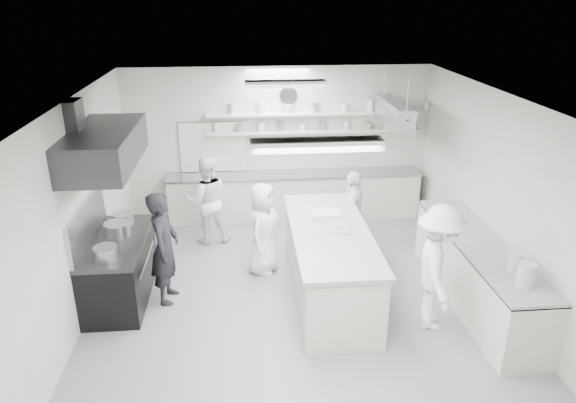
{
  "coord_description": "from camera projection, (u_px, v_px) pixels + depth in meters",
  "views": [
    {
      "loc": [
        -0.72,
        -6.71,
        4.33
      ],
      "look_at": [
        -0.06,
        0.6,
        1.39
      ],
      "focal_mm": 32.91,
      "sensor_mm": 36.0,
      "label": 1
    }
  ],
  "objects": [
    {
      "name": "floor",
      "position": [
        296.0,
        303.0,
        7.88
      ],
      "size": [
        6.0,
        7.0,
        0.02
      ],
      "primitive_type": "cube",
      "color": "gray",
      "rests_on": "ground"
    },
    {
      "name": "ceiling",
      "position": [
        297.0,
        101.0,
        6.76
      ],
      "size": [
        6.0,
        7.0,
        0.02
      ],
      "primitive_type": "cube",
      "color": "white",
      "rests_on": "wall_back"
    },
    {
      "name": "wall_back",
      "position": [
        278.0,
        142.0,
        10.56
      ],
      "size": [
        6.0,
        0.04,
        3.0
      ],
      "primitive_type": "cube",
      "color": "silver",
      "rests_on": "floor"
    },
    {
      "name": "wall_front",
      "position": [
        344.0,
        384.0,
        4.09
      ],
      "size": [
        6.0,
        0.04,
        3.0
      ],
      "primitive_type": "cube",
      "color": "silver",
      "rests_on": "floor"
    },
    {
      "name": "wall_left",
      "position": [
        74.0,
        218.0,
        7.07
      ],
      "size": [
        0.04,
        7.0,
        3.0
      ],
      "primitive_type": "cube",
      "color": "silver",
      "rests_on": "floor"
    },
    {
      "name": "wall_right",
      "position": [
        504.0,
        203.0,
        7.57
      ],
      "size": [
        0.04,
        7.0,
        3.0
      ],
      "primitive_type": "cube",
      "color": "silver",
      "rests_on": "floor"
    },
    {
      "name": "stove",
      "position": [
        120.0,
        270.0,
        7.86
      ],
      "size": [
        0.8,
        1.8,
        0.9
      ],
      "primitive_type": "cube",
      "color": "black",
      "rests_on": "floor"
    },
    {
      "name": "exhaust_hood",
      "position": [
        103.0,
        147.0,
        7.16
      ],
      "size": [
        0.85,
        2.0,
        0.5
      ],
      "primitive_type": "cube",
      "color": "#2F2F30",
      "rests_on": "wall_left"
    },
    {
      "name": "back_counter",
      "position": [
        294.0,
        196.0,
        10.69
      ],
      "size": [
        5.0,
        0.6,
        0.92
      ],
      "primitive_type": "cube",
      "color": "beige",
      "rests_on": "floor"
    },
    {
      "name": "shelf_lower",
      "position": [
        314.0,
        131.0,
        10.4
      ],
      "size": [
        4.2,
        0.26,
        0.04
      ],
      "primitive_type": "cube",
      "color": "beige",
      "rests_on": "wall_back"
    },
    {
      "name": "shelf_upper",
      "position": [
        314.0,
        114.0,
        10.27
      ],
      "size": [
        4.2,
        0.26,
        0.04
      ],
      "primitive_type": "cube",
      "color": "beige",
      "rests_on": "wall_back"
    },
    {
      "name": "pass_through_window",
      "position": [
        213.0,
        147.0,
        10.45
      ],
      "size": [
        1.3,
        0.04,
        1.0
      ],
      "primitive_type": "cube",
      "color": "black",
      "rests_on": "wall_back"
    },
    {
      "name": "wall_clock",
      "position": [
        288.0,
        95.0,
        10.18
      ],
      "size": [
        0.32,
        0.05,
        0.32
      ],
      "primitive_type": "cylinder",
      "rotation": [
        1.57,
        0.0,
        0.0
      ],
      "color": "silver",
      "rests_on": "wall_back"
    },
    {
      "name": "right_counter",
      "position": [
        477.0,
        273.0,
        7.74
      ],
      "size": [
        0.74,
        3.3,
        0.94
      ],
      "primitive_type": "cube",
      "color": "beige",
      "rests_on": "floor"
    },
    {
      "name": "pot_rack",
      "position": [
        394.0,
        113.0,
        9.41
      ],
      "size": [
        0.3,
        1.6,
        0.4
      ],
      "primitive_type": "cube",
      "color": "#A0A2A6",
      "rests_on": "ceiling"
    },
    {
      "name": "light_fixture_front",
      "position": [
        317.0,
        144.0,
        5.12
      ],
      "size": [
        1.3,
        0.25,
        0.1
      ],
      "primitive_type": "cube",
      "color": "beige",
      "rests_on": "ceiling"
    },
    {
      "name": "light_fixture_rear",
      "position": [
        285.0,
        84.0,
        8.45
      ],
      "size": [
        1.3,
        0.25,
        0.1
      ],
      "primitive_type": "cube",
      "color": "beige",
      "rests_on": "ceiling"
    },
    {
      "name": "prep_island",
      "position": [
        329.0,
        265.0,
        7.88
      ],
      "size": [
        1.06,
        2.83,
        1.04
      ],
      "primitive_type": "cube",
      "rotation": [
        0.0,
        0.0,
        -0.0
      ],
      "color": "beige",
      "rests_on": "floor"
    },
    {
      "name": "stove_pot",
      "position": [
        117.0,
        231.0,
        7.78
      ],
      "size": [
        0.38,
        0.38,
        0.25
      ],
      "primitive_type": "cylinder",
      "color": "#A0A2A6",
      "rests_on": "stove"
    },
    {
      "name": "cook_stove",
      "position": [
        165.0,
        248.0,
        7.66
      ],
      "size": [
        0.47,
        0.66,
        1.71
      ],
      "primitive_type": "imported",
      "rotation": [
        0.0,
        0.0,
        1.46
      ],
      "color": "black",
      "rests_on": "floor"
    },
    {
      "name": "cook_back",
      "position": [
        207.0,
        200.0,
        9.51
      ],
      "size": [
        0.88,
        0.74,
        1.62
      ],
      "primitive_type": "imported",
      "rotation": [
        0.0,
        0.0,
        -2.98
      ],
      "color": "white",
      "rests_on": "floor"
    },
    {
      "name": "cook_island_left",
      "position": [
        263.0,
        228.0,
        8.5
      ],
      "size": [
        0.75,
        0.88,
        1.53
      ],
      "primitive_type": "imported",
      "rotation": [
        0.0,
        0.0,
        1.15
      ],
      "color": "white",
      "rests_on": "floor"
    },
    {
      "name": "cook_island_right",
      "position": [
        353.0,
        213.0,
        9.1
      ],
      "size": [
        0.69,
        0.96,
        1.52
      ],
      "primitive_type": "imported",
      "rotation": [
        0.0,
        0.0,
        -1.98
      ],
      "color": "white",
      "rests_on": "floor"
    },
    {
      "name": "cook_right",
      "position": [
        438.0,
        268.0,
        7.04
      ],
      "size": [
        0.88,
        1.26,
        1.77
      ],
      "primitive_type": "imported",
      "rotation": [
        0.0,
        0.0,
        1.36
      ],
      "color": "white",
      "rests_on": "floor"
    },
    {
      "name": "bowl_island_a",
      "position": [
        344.0,
        232.0,
        7.65
      ],
      "size": [
        0.26,
        0.26,
        0.06
      ],
      "primitive_type": "imported",
      "rotation": [
        0.0,
        0.0,
        0.04
      ],
      "color": "#A0A2A6",
      "rests_on": "prep_island"
    },
    {
      "name": "bowl_island_b",
      "position": [
        326.0,
        233.0,
        7.63
      ],
      "size": [
        0.22,
        0.22,
        0.05
      ],
      "primitive_type": "imported",
      "rotation": [
        0.0,
        0.0,
        0.34
      ],
      "color": "beige",
      "rests_on": "prep_island"
    },
    {
      "name": "bowl_right",
      "position": [
        459.0,
        224.0,
        8.15
      ],
      "size": [
        0.3,
        0.3,
        0.06
      ],
      "primitive_type": "imported",
      "rotation": [
        0.0,
        0.0,
        0.42
      ],
      "color": "beige",
      "rests_on": "right_counter"
    }
  ]
}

